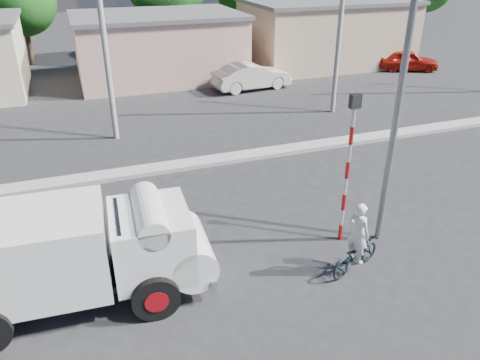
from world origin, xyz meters
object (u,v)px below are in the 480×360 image
object	(u,v)px
car_red	(408,60)
streetlight	(398,70)
bicycle	(355,255)
car_cream	(252,76)
truck	(79,253)
traffic_pole	(349,158)
cyclist	(357,243)

from	to	relation	value
car_red	streetlight	distance (m)	22.65
bicycle	car_cream	xyz separation A→B (m)	(3.81, 17.34, 0.31)
truck	traffic_pole	distance (m)	7.25
traffic_pole	streetlight	world-z (taller)	streetlight
truck	car_cream	xyz separation A→B (m)	(10.55, 16.16, -0.62)
cyclist	car_cream	size ratio (longest dim) A/B	0.36
truck	cyclist	distance (m)	6.86
car_cream	car_red	size ratio (longest dim) A/B	1.15
truck	traffic_pole	size ratio (longest dim) A/B	1.42
car_red	streetlight	world-z (taller)	streetlight
streetlight	cyclist	bearing A→B (deg)	-140.99
bicycle	cyclist	world-z (taller)	cyclist
cyclist	streetlight	xyz separation A→B (m)	(1.34, 1.09, 4.11)
cyclist	car_red	size ratio (longest dim) A/B	0.42
bicycle	streetlight	bearing A→B (deg)	-71.69
truck	cyclist	bearing A→B (deg)	-6.60
cyclist	traffic_pole	world-z (taller)	traffic_pole
bicycle	car_red	distance (m)	23.94
car_red	traffic_pole	distance (m)	22.72
car_cream	car_red	xyz separation A→B (m)	(11.83, 0.79, -0.08)
truck	car_cream	size ratio (longest dim) A/B	1.32
bicycle	cyclist	bearing A→B (deg)	-0.00
traffic_pole	cyclist	bearing A→B (deg)	-106.17
car_red	traffic_pole	xyz separation A→B (m)	(-15.24, -16.75, 1.90)
car_red	cyclist	bearing A→B (deg)	163.02
car_red	bicycle	bearing A→B (deg)	163.02
bicycle	streetlight	world-z (taller)	streetlight
truck	car_cream	bearing A→B (deg)	60.21
cyclist	streetlight	world-z (taller)	streetlight
cyclist	traffic_pole	distance (m)	2.26
traffic_pole	streetlight	size ratio (longest dim) A/B	0.48
cyclist	car_red	xyz separation A→B (m)	(15.64, 18.13, -0.16)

